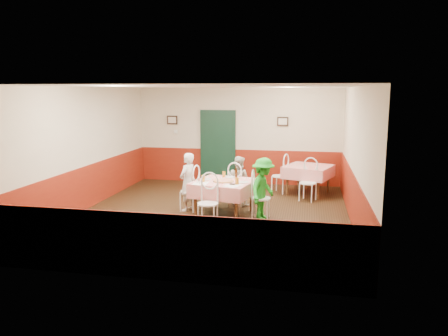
% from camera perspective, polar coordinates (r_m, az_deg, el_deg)
% --- Properties ---
extents(floor, '(7.00, 7.00, 0.00)m').
position_cam_1_polar(floor, '(9.76, -1.51, -6.07)').
color(floor, black).
rests_on(floor, ground).
extents(ceiling, '(7.00, 7.00, 0.00)m').
position_cam_1_polar(ceiling, '(9.38, -1.59, 10.59)').
color(ceiling, white).
rests_on(ceiling, back_wall).
extents(back_wall, '(6.00, 0.10, 2.80)m').
position_cam_1_polar(back_wall, '(12.89, 1.86, 4.19)').
color(back_wall, beige).
rests_on(back_wall, ground).
extents(front_wall, '(6.00, 0.10, 2.80)m').
position_cam_1_polar(front_wall, '(6.16, -8.67, -2.33)').
color(front_wall, beige).
rests_on(front_wall, ground).
extents(left_wall, '(0.10, 7.00, 2.80)m').
position_cam_1_polar(left_wall, '(10.54, -17.69, 2.43)').
color(left_wall, beige).
rests_on(left_wall, ground).
extents(right_wall, '(0.10, 7.00, 2.80)m').
position_cam_1_polar(right_wall, '(9.30, 16.82, 1.52)').
color(right_wall, beige).
rests_on(right_wall, ground).
extents(wainscot_back, '(6.00, 0.03, 1.00)m').
position_cam_1_polar(wainscot_back, '(12.99, 1.82, 0.24)').
color(wainscot_back, maroon).
rests_on(wainscot_back, ground).
extents(wainscot_front, '(6.00, 0.03, 1.00)m').
position_cam_1_polar(wainscot_front, '(6.42, -8.41, -10.18)').
color(wainscot_front, maroon).
rests_on(wainscot_front, ground).
extents(wainscot_left, '(0.03, 7.00, 1.00)m').
position_cam_1_polar(wainscot_left, '(10.68, -17.37, -2.37)').
color(wainscot_left, maroon).
rests_on(wainscot_left, ground).
extents(wainscot_right, '(0.03, 7.00, 1.00)m').
position_cam_1_polar(wainscot_right, '(9.46, 16.45, -3.88)').
color(wainscot_right, maroon).
rests_on(wainscot_right, ground).
extents(door, '(0.96, 0.06, 2.10)m').
position_cam_1_polar(door, '(12.99, -0.80, 2.69)').
color(door, black).
rests_on(door, ground).
extents(picture_left, '(0.32, 0.03, 0.26)m').
position_cam_1_polar(picture_left, '(13.27, -6.78, 6.25)').
color(picture_left, black).
rests_on(picture_left, back_wall).
extents(picture_right, '(0.32, 0.03, 0.26)m').
position_cam_1_polar(picture_right, '(12.66, 7.68, 6.05)').
color(picture_right, black).
rests_on(picture_right, back_wall).
extents(thermostat, '(0.10, 0.03, 0.10)m').
position_cam_1_polar(thermostat, '(13.27, -6.33, 4.74)').
color(thermostat, white).
rests_on(thermostat, back_wall).
extents(main_table, '(1.44, 1.44, 0.77)m').
position_cam_1_polar(main_table, '(9.66, -0.00, -3.95)').
color(main_table, red).
rests_on(main_table, ground).
extents(second_table, '(1.43, 1.43, 0.77)m').
position_cam_1_polar(second_table, '(11.81, 10.92, -1.55)').
color(second_table, red).
rests_on(second_table, ground).
extents(chair_left, '(0.48, 0.48, 0.90)m').
position_cam_1_polar(chair_left, '(9.99, -4.51, -3.06)').
color(chair_left, white).
rests_on(chair_left, ground).
extents(chair_right, '(0.42, 0.42, 0.90)m').
position_cam_1_polar(chair_right, '(9.35, 4.82, -3.97)').
color(chair_right, white).
rests_on(chair_right, ground).
extents(chair_far, '(0.52, 0.52, 0.90)m').
position_cam_1_polar(chair_far, '(10.41, 1.81, -2.50)').
color(chair_far, white).
rests_on(chair_far, ground).
extents(chair_near, '(0.42, 0.42, 0.90)m').
position_cam_1_polar(chair_near, '(8.88, -2.12, -4.69)').
color(chair_near, white).
rests_on(chair_near, ground).
extents(chair_second_a, '(0.53, 0.53, 0.90)m').
position_cam_1_polar(chair_second_a, '(11.82, 7.30, -1.07)').
color(chair_second_a, white).
rests_on(chair_second_a, ground).
extents(chair_second_b, '(0.53, 0.53, 0.90)m').
position_cam_1_polar(chair_second_b, '(11.06, 10.91, -1.94)').
color(chair_second_b, white).
rests_on(chair_second_b, ground).
extents(pizza, '(0.50, 0.50, 0.03)m').
position_cam_1_polar(pizza, '(9.51, -0.09, -1.70)').
color(pizza, '#B74723').
rests_on(pizza, main_table).
extents(plate_left, '(0.30, 0.30, 0.01)m').
position_cam_1_polar(plate_left, '(9.74, -2.39, -1.47)').
color(plate_left, white).
rests_on(plate_left, main_table).
extents(plate_right, '(0.30, 0.30, 0.01)m').
position_cam_1_polar(plate_right, '(9.41, 2.48, -1.87)').
color(plate_right, white).
rests_on(plate_right, main_table).
extents(plate_far, '(0.30, 0.30, 0.01)m').
position_cam_1_polar(plate_far, '(9.96, 0.79, -1.20)').
color(plate_far, white).
rests_on(plate_far, main_table).
extents(glass_a, '(0.09, 0.09, 0.15)m').
position_cam_1_polar(glass_a, '(9.48, -2.75, -1.38)').
color(glass_a, '#BF7219').
rests_on(glass_a, main_table).
extents(glass_b, '(0.09, 0.09, 0.14)m').
position_cam_1_polar(glass_b, '(9.22, 1.71, -1.71)').
color(glass_b, '#BF7219').
rests_on(glass_b, main_table).
extents(glass_c, '(0.08, 0.08, 0.13)m').
position_cam_1_polar(glass_c, '(9.99, -0.01, -0.84)').
color(glass_c, '#BF7219').
rests_on(glass_c, main_table).
extents(beer_bottle, '(0.08, 0.08, 0.23)m').
position_cam_1_polar(beer_bottle, '(9.88, 1.59, -0.66)').
color(beer_bottle, '#381C0A').
rests_on(beer_bottle, main_table).
extents(shaker_a, '(0.04, 0.04, 0.09)m').
position_cam_1_polar(shaker_a, '(9.39, -3.51, -1.68)').
color(shaker_a, silver).
rests_on(shaker_a, main_table).
extents(shaker_b, '(0.04, 0.04, 0.09)m').
position_cam_1_polar(shaker_b, '(9.28, -3.25, -1.82)').
color(shaker_b, silver).
rests_on(shaker_b, main_table).
extents(shaker_c, '(0.04, 0.04, 0.09)m').
position_cam_1_polar(shaker_c, '(9.43, -3.25, -1.63)').
color(shaker_c, '#B23319').
rests_on(shaker_c, main_table).
extents(menu_left, '(0.32, 0.42, 0.00)m').
position_cam_1_polar(menu_left, '(9.36, -3.03, -1.99)').
color(menu_left, white).
rests_on(menu_left, main_table).
extents(menu_right, '(0.44, 0.49, 0.00)m').
position_cam_1_polar(menu_right, '(9.12, 1.17, -2.30)').
color(menu_right, white).
rests_on(menu_right, main_table).
extents(wallet, '(0.13, 0.11, 0.02)m').
position_cam_1_polar(wallet, '(9.20, 1.12, -2.12)').
color(wallet, black).
rests_on(wallet, main_table).
extents(diner_left, '(0.45, 0.56, 1.33)m').
position_cam_1_polar(diner_left, '(9.96, -4.78, -1.83)').
color(diner_left, gray).
rests_on(diner_left, ground).
extents(diner_far, '(0.71, 0.64, 1.19)m').
position_cam_1_polar(diner_far, '(10.42, 1.91, -1.68)').
color(diner_far, gray).
rests_on(diner_far, ground).
extents(diner_right, '(0.73, 0.97, 1.33)m').
position_cam_1_polar(diner_right, '(9.29, 5.13, -2.72)').
color(diner_right, gray).
rests_on(diner_right, ground).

